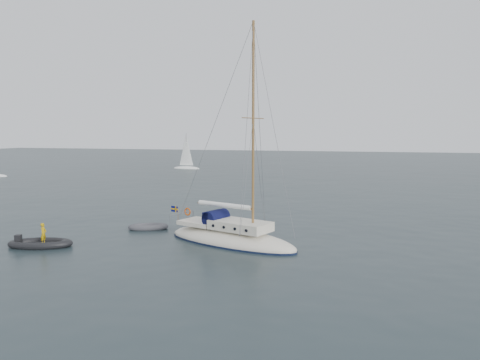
# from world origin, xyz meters

# --- Properties ---
(ground) EXTENTS (300.00, 300.00, 0.00)m
(ground) POSITION_xyz_m (0.00, 0.00, 0.00)
(ground) COLOR black
(ground) RESTS_ON ground
(sailboat) EXTENTS (10.69, 3.20, 15.23)m
(sailboat) POSITION_xyz_m (-1.43, -1.43, 1.15)
(sailboat) COLOR silver
(sailboat) RESTS_ON ground
(dinghy) EXTENTS (3.10, 1.40, 0.44)m
(dinghy) POSITION_xyz_m (-8.97, 1.23, 0.20)
(dinghy) COLOR #4B4A50
(dinghy) RESTS_ON ground
(rib) EXTENTS (4.23, 1.92, 1.61)m
(rib) POSITION_xyz_m (-13.33, -5.75, 0.25)
(rib) COLOR black
(rib) RESTS_ON ground
(distant_yacht_c) EXTENTS (5.80, 3.09, 7.69)m
(distant_yacht_c) POSITION_xyz_m (-28.65, 57.13, 3.29)
(distant_yacht_c) COLOR white
(distant_yacht_c) RESTS_ON ground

